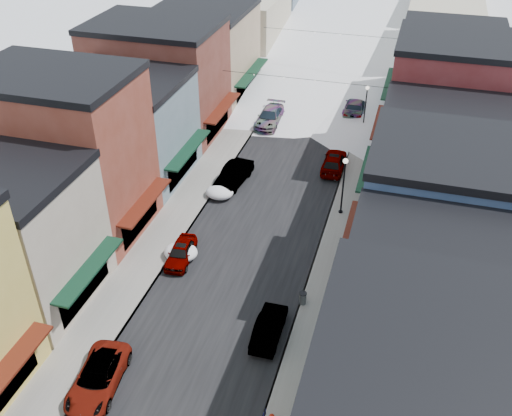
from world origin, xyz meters
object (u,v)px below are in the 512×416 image
Objects in this scene: car_green_sedan at (269,327)px; trash_can at (303,298)px; car_white_suv at (98,378)px; streetlamp_near at (344,179)px; car_silver_sedan at (181,252)px; car_dark_hatch at (234,175)px.

car_green_sedan reaches higher than trash_can.
car_white_suv is 13.50m from trash_can.
car_green_sedan is 14.79m from streetlamp_near.
car_silver_sedan is 9.63m from trash_can.
car_white_suv is 11.71m from car_silver_sedan.
car_dark_hatch reaches higher than car_white_suv.
trash_can is at bearing -49.13° from car_dark_hatch.
car_dark_hatch is 1.18× the size of car_green_sedan.
car_white_suv reaches higher than car_silver_sedan.
car_white_suv is 1.04× the size of streetlamp_near.
streetlamp_near reaches higher than trash_can.
car_white_suv is 22.87m from car_dark_hatch.
car_white_suv is 1.19× the size of car_green_sedan.
car_green_sedan is 4.94× the size of trash_can.
car_silver_sedan is at bearing -85.17° from car_dark_hatch.
trash_can is (9.06, -13.28, -0.25)m from car_dark_hatch.
car_dark_hatch reaches higher than trash_can.
trash_can is 11.53m from streetlamp_near.
car_dark_hatch is 10.27m from streetlamp_near.
car_silver_sedan is 9.62m from car_green_sedan.
car_white_suv reaches higher than car_green_sedan.
car_white_suv is 23.29m from streetlamp_near.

